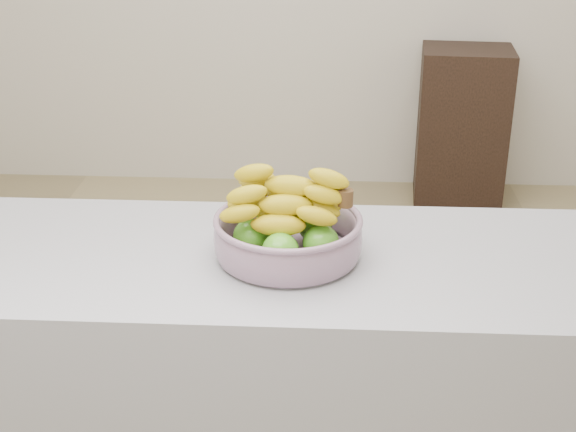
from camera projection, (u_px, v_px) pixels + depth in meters
name	position (u px, v px, depth m)	size (l,w,h in m)	color
ground	(270.00, 388.00, 2.85)	(4.00, 4.00, 0.00)	#8E8057
counter	(247.00, 415.00, 2.01)	(2.00, 0.60, 0.90)	#95969D
cabinet	(462.00, 126.00, 4.25)	(0.46, 0.37, 0.83)	black
fruit_bowl	(288.00, 231.00, 1.79)	(0.33, 0.33, 0.20)	#939BB1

